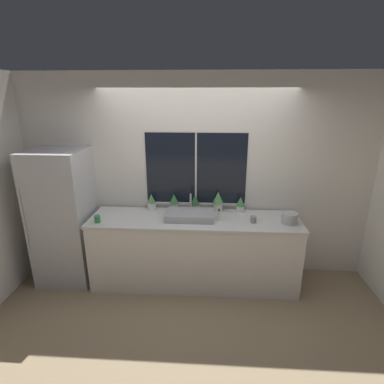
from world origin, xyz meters
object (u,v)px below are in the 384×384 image
Objects in this scene: potted_plant_left at (174,202)px; kettle at (289,217)px; potted_plant_center at (195,203)px; potted_plant_right at (218,201)px; sink at (190,215)px; mug_green at (97,219)px; refrigerator at (64,217)px; potted_plant_far_right at (240,204)px; soap_bottle at (219,215)px; mug_grey at (253,219)px; potted_plant_far_left at (152,202)px.

potted_plant_left is 1.19× the size of kettle.
potted_plant_right is (0.31, 0.00, 0.03)m from potted_plant_center.
sink reaches higher than potted_plant_left.
sink is 6.71× the size of mug_green.
refrigerator is 2.33m from potted_plant_far_right.
mug_green is (0.54, -0.23, 0.09)m from refrigerator.
sink is 4.07× the size of soap_bottle.
mug_grey is (1.01, -0.34, -0.08)m from potted_plant_left.
mug_green is (-1.48, -0.45, -0.10)m from potted_plant_right.
potted_plant_center is at bearing 0.00° from potted_plant_left.
potted_plant_right is 0.92m from kettle.
potted_plant_far_right is at bearing 5.40° from refrigerator.
sink is 2.72× the size of potted_plant_center.
potted_plant_center is 1.07× the size of potted_plant_far_right.
sink is 2.90× the size of potted_plant_far_right.
refrigerator is 2.89m from kettle.
potted_plant_left is 1.05× the size of potted_plant_center.
mug_grey is 0.43m from kettle.
potted_plant_left is 1.56× the size of soap_bottle.
sink is 1.22m from kettle.
refrigerator reaches higher than potted_plant_far_right.
potted_plant_right is at bearing 0.00° from potted_plant_left.
potted_plant_far_left is (-0.53, 0.27, 0.07)m from sink.
potted_plant_center is 0.60m from potted_plant_far_right.
potted_plant_center is at bearing 154.92° from mug_grey.
potted_plant_far_right is at bearing 0.00° from potted_plant_left.
potted_plant_right reaches higher than mug_green.
potted_plant_far_left is at bearing 10.99° from refrigerator.
potted_plant_far_left reaches higher than kettle.
sink is at bearing -157.68° from potted_plant_far_right.
potted_plant_far_right is at bearing 149.62° from kettle.
potted_plant_far_left reaches higher than potted_plant_far_right.
refrigerator is 1.74m from potted_plant_center.
potted_plant_far_left is (1.13, 0.22, 0.15)m from refrigerator.
potted_plant_center is at bearing 7.28° from refrigerator.
potted_plant_left is at bearing 180.00° from potted_plant_center.
potted_plant_left reaches higher than potted_plant_center.
refrigerator reaches higher than potted_plant_left.
mug_green is 1.12× the size of mug_grey.
potted_plant_left is at bearing 180.00° from potted_plant_right.
potted_plant_right is (0.59, 0.00, 0.02)m from potted_plant_left.
potted_plant_center reaches higher than kettle.
potted_plant_left is 1.00m from mug_green.
sink is 0.36m from potted_plant_left.
kettle is (0.56, -0.33, -0.03)m from potted_plant_far_right.
potted_plant_right reaches higher than sink.
potted_plant_left is 1.49m from kettle.
kettle is at bearing -20.99° from potted_plant_right.
sink is 2.60× the size of potted_plant_left.
potted_plant_right is 3.07× the size of mug_green.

